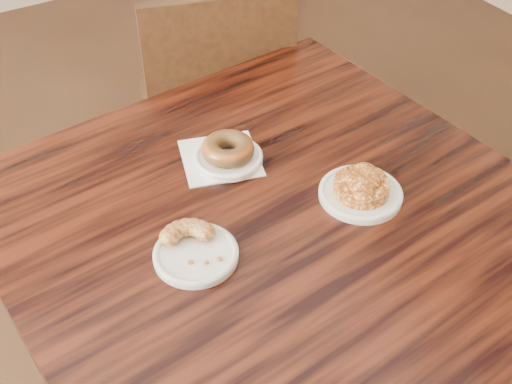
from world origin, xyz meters
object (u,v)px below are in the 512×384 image
cafe_table (273,333)px  apple_fritter (362,185)px  chair_far (212,109)px  glazed_donut (228,148)px  cruller_fragment (195,246)px

cafe_table → apple_fritter: 0.44m
chair_far → glazed_donut: (-0.26, -0.58, 0.33)m
chair_far → glazed_donut: 0.72m
cafe_table → chair_far: chair_far is taller
chair_far → apple_fritter: size_ratio=5.94×
cafe_table → apple_fritter: bearing=-19.1°
cafe_table → cruller_fragment: (-0.18, -0.02, 0.40)m
cafe_table → glazed_donut: size_ratio=9.12×
glazed_donut → apple_fritter: bearing=-53.3°
glazed_donut → cruller_fragment: size_ratio=0.90×
cruller_fragment → cafe_table: bearing=5.9°
chair_far → apple_fritter: bearing=101.0°
glazed_donut → cruller_fragment: bearing=-131.4°
cafe_table → chair_far: bearing=66.3°
apple_fritter → chair_far: bearing=83.7°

